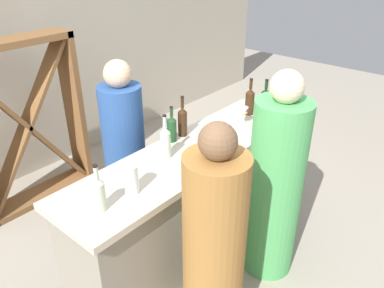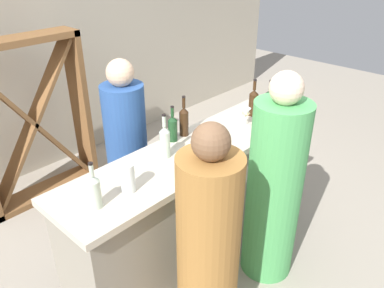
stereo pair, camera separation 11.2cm
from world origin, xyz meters
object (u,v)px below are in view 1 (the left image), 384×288
object	(u,v)px
wine_bottle_far_right_dark_green	(265,100)
wine_bottle_rightmost_amber_brown	(250,101)
wine_bottle_second_left_clear_pale	(165,142)
water_pitcher	(131,179)
wine_bottle_leftmost_clear_pale	(99,193)
wine_glass_near_right	(243,113)
wine_rack	(26,126)
wine_glass_near_center	(203,147)
wine_bottle_second_right_amber_brown	(183,121)
person_center_guest	(275,187)
person_left_guest	(214,248)
person_right_guest	(125,154)
wine_glass_far_left	(206,131)
wine_bottle_center_olive_green	(172,128)
wine_glass_near_left	(259,114)

from	to	relation	value
wine_bottle_far_right_dark_green	wine_bottle_rightmost_amber_brown	bearing A→B (deg)	152.40
wine_bottle_second_left_clear_pale	water_pitcher	distance (m)	0.48
wine_bottle_leftmost_clear_pale	wine_glass_near_right	world-z (taller)	wine_bottle_leftmost_clear_pale
wine_rack	wine_bottle_far_right_dark_green	xyz separation A→B (m)	(1.45, -1.68, 0.26)
wine_bottle_rightmost_amber_brown	wine_glass_near_center	distance (m)	0.91
wine_bottle_second_right_amber_brown	water_pitcher	xyz separation A→B (m)	(-0.80, -0.29, -0.03)
person_center_guest	person_left_guest	bearing A→B (deg)	108.14
person_right_guest	wine_glass_near_center	bearing A→B (deg)	16.54
wine_bottle_leftmost_clear_pale	wine_glass_near_center	bearing A→B (deg)	-5.29
wine_glass_near_right	wine_bottle_far_right_dark_green	bearing A→B (deg)	1.88
wine_bottle_rightmost_amber_brown	wine_glass_far_left	distance (m)	0.71
wine_bottle_center_olive_green	person_center_guest	world-z (taller)	person_center_guest
wine_rack	person_left_guest	bearing A→B (deg)	-91.21
wine_glass_far_left	person_right_guest	bearing A→B (deg)	109.75
wine_glass_far_left	wine_glass_near_right	bearing A→B (deg)	-2.05
wine_glass_near_left	person_left_guest	xyz separation A→B (m)	(-1.20, -0.47, -0.35)
wine_bottle_rightmost_amber_brown	person_right_guest	bearing A→B (deg)	146.78
wine_glass_near_left	wine_bottle_second_right_amber_brown	bearing A→B (deg)	146.54
wine_glass_near_left	person_left_guest	distance (m)	1.34
wine_bottle_center_olive_green	wine_bottle_rightmost_amber_brown	xyz separation A→B (m)	(0.83, -0.17, 0.02)
wine_bottle_second_right_amber_brown	person_left_guest	distance (m)	1.12
wine_bottle_second_right_amber_brown	wine_glass_near_left	distance (m)	0.66
wine_glass_near_left	water_pitcher	world-z (taller)	water_pitcher
wine_rack	wine_glass_near_center	world-z (taller)	wine_rack
wine_rack	wine_bottle_second_left_clear_pale	bearing A→B (deg)	-80.67
wine_glass_far_left	person_left_guest	world-z (taller)	person_left_guest
person_left_guest	person_center_guest	distance (m)	0.75
water_pitcher	wine_glass_near_left	bearing A→B (deg)	-3.18
wine_bottle_second_left_clear_pale	wine_bottle_far_right_dark_green	distance (m)	1.20
wine_glass_near_left	wine_glass_far_left	bearing A→B (deg)	167.51
wine_glass_far_left	wine_bottle_rightmost_amber_brown	bearing A→B (deg)	5.58
wine_bottle_second_right_amber_brown	person_center_guest	size ratio (longest dim) A/B	0.20
wine_bottle_second_left_clear_pale	wine_glass_near_left	bearing A→B (deg)	-13.81
wine_bottle_far_right_dark_green	person_right_guest	bearing A→B (deg)	147.47
wine_rack	water_pitcher	xyz separation A→B (m)	(-0.20, -1.72, 0.24)
wine_glass_far_left	person_center_guest	xyz separation A→B (m)	(0.10, -0.57, -0.31)
wine_bottle_rightmost_amber_brown	wine_glass_near_left	bearing A→B (deg)	-129.06
wine_bottle_rightmost_amber_brown	water_pitcher	xyz separation A→B (m)	(-1.51, -0.12, -0.03)
wine_bottle_second_right_amber_brown	wine_glass_near_left	xyz separation A→B (m)	(0.55, -0.36, -0.02)
person_left_guest	person_right_guest	bearing A→B (deg)	-30.59
wine_bottle_leftmost_clear_pale	wine_bottle_second_right_amber_brown	size ratio (longest dim) A/B	0.91
wine_glass_far_left	water_pitcher	xyz separation A→B (m)	(-0.80, -0.05, -0.02)
wine_bottle_center_olive_green	wine_glass_near_left	xyz separation A→B (m)	(0.68, -0.36, -0.00)
wine_bottle_second_left_clear_pale	wine_glass_near_right	size ratio (longest dim) A/B	2.08
wine_bottle_rightmost_amber_brown	water_pitcher	size ratio (longest dim) A/B	1.72
wine_bottle_far_right_dark_green	wine_glass_near_right	xyz separation A→B (m)	(-0.37, -0.01, -0.00)
wine_bottle_far_right_dark_green	person_right_guest	xyz separation A→B (m)	(-1.10, 0.70, -0.35)
wine_bottle_second_right_amber_brown	person_center_guest	xyz separation A→B (m)	(0.10, -0.81, -0.33)
wine_rack	wine_bottle_rightmost_amber_brown	size ratio (longest dim) A/B	4.81
wine_bottle_second_right_amber_brown	wine_bottle_rightmost_amber_brown	distance (m)	0.73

